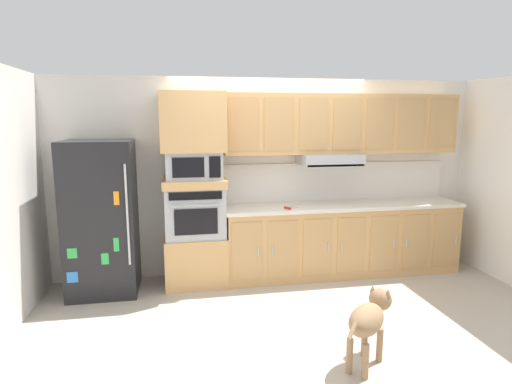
{
  "coord_description": "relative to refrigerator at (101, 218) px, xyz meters",
  "views": [
    {
      "loc": [
        -1.18,
        -4.31,
        2.01
      ],
      "look_at": [
        -0.35,
        0.14,
        1.22
      ],
      "focal_mm": 29.94,
      "sensor_mm": 36.0,
      "label": 1
    }
  ],
  "objects": [
    {
      "name": "countertop_slab",
      "position": [
        2.95,
        0.07,
        0.02
      ],
      "size": [
        3.07,
        0.64,
        0.04
      ],
      "primitive_type": "cube",
      "color": "silver",
      "rests_on": "lower_cabinet_run"
    },
    {
      "name": "backsplash_panel",
      "position": [
        2.95,
        0.36,
        0.29
      ],
      "size": [
        3.07,
        0.02,
        0.5
      ],
      "primitive_type": "cube",
      "color": "white",
      "rests_on": "countertop_slab"
    },
    {
      "name": "lower_cabinet_run",
      "position": [
        2.95,
        0.07,
        -0.44
      ],
      "size": [
        3.03,
        0.63,
        0.88
      ],
      "color": "tan",
      "rests_on": "ground"
    },
    {
      "name": "dog",
      "position": [
        2.37,
        -1.97,
        -0.48
      ],
      "size": [
        0.62,
        0.58,
        0.59
      ],
      "rotation": [
        0.0,
        0.0,
        0.75
      ],
      "color": "#997551",
      "rests_on": "ground"
    },
    {
      "name": "side_panel_left",
      "position": [
        -0.75,
        -0.68,
        0.37
      ],
      "size": [
        0.12,
        7.1,
        2.5
      ],
      "primitive_type": "cube",
      "color": "silver",
      "rests_on": "ground"
    },
    {
      "name": "back_kitchen_wall",
      "position": [
        2.05,
        0.43,
        0.37
      ],
      "size": [
        6.2,
        0.12,
        2.5
      ],
      "primitive_type": "cube",
      "color": "silver",
      "rests_on": "ground"
    },
    {
      "name": "appliance_mid_shelf",
      "position": [
        1.06,
        0.07,
        0.37
      ],
      "size": [
        0.74,
        0.62,
        0.1
      ],
      "primitive_type": "cube",
      "color": "tan",
      "rests_on": "built_in_oven"
    },
    {
      "name": "oven_base_cabinet",
      "position": [
        1.06,
        0.07,
        -0.58
      ],
      "size": [
        0.74,
        0.62,
        0.6
      ],
      "primitive_type": "cube",
      "color": "tan",
      "rests_on": "ground"
    },
    {
      "name": "ground_plane",
      "position": [
        2.05,
        -0.68,
        -0.88
      ],
      "size": [
        9.6,
        9.6,
        0.0
      ],
      "primitive_type": "plane",
      "color": "#B2A899"
    },
    {
      "name": "refrigerator",
      "position": [
        0.0,
        0.0,
        0.0
      ],
      "size": [
        0.76,
        0.73,
        1.76
      ],
      "color": "black",
      "rests_on": "ground"
    },
    {
      "name": "built_in_oven",
      "position": [
        1.06,
        0.07,
        0.02
      ],
      "size": [
        0.7,
        0.62,
        0.6
      ],
      "color": "#A8AAAF",
      "rests_on": "oven_base_cabinet"
    },
    {
      "name": "upper_cabinet_with_hood",
      "position": [
        2.93,
        0.19,
        1.02
      ],
      "size": [
        3.03,
        0.48,
        0.88
      ],
      "color": "tan",
      "rests_on": "backsplash_panel"
    },
    {
      "name": "appliance_upper_cabinet",
      "position": [
        1.06,
        0.07,
        1.08
      ],
      "size": [
        0.74,
        0.62,
        0.68
      ],
      "primitive_type": "cube",
      "color": "tan",
      "rests_on": "microwave"
    },
    {
      "name": "screwdriver",
      "position": [
        2.17,
        -0.1,
        0.05
      ],
      "size": [
        0.17,
        0.16,
        0.03
      ],
      "color": "red",
      "rests_on": "countertop_slab"
    },
    {
      "name": "microwave",
      "position": [
        1.06,
        0.07,
        0.58
      ],
      "size": [
        0.64,
        0.54,
        0.32
      ],
      "color": "#A8AAAF",
      "rests_on": "appliance_mid_shelf"
    }
  ]
}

